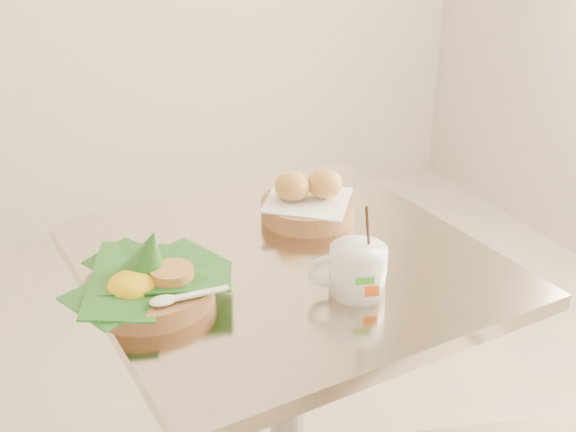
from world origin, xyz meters
name	(u,v)px	position (x,y,z in m)	size (l,w,h in m)	color
cafe_table	(286,354)	(0.19, 0.02, 0.53)	(0.76, 0.76, 0.75)	gray
rice_basket	(149,281)	(-0.08, -0.02, 0.79)	(0.27, 0.27, 0.13)	#9E7044
bread_basket	(308,202)	(0.29, 0.15, 0.78)	(0.23, 0.23, 0.10)	#9E7044
coffee_mug	(356,269)	(0.24, -0.14, 0.79)	(0.13, 0.10, 0.16)	white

